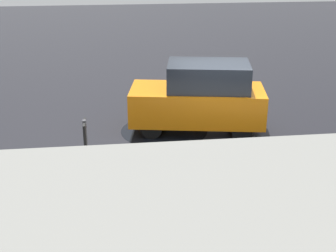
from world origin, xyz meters
name	(u,v)px	position (x,y,z in m)	size (l,w,h in m)	color
ground_plane	(218,138)	(0.00, 0.00, 0.00)	(60.00, 60.00, 0.00)	black
kerb_strip	(263,217)	(0.00, 4.20, 0.02)	(24.00, 3.20, 0.04)	gray
moving_hatchback	(200,97)	(0.43, -0.70, 1.03)	(4.14, 2.36, 2.06)	orange
fire_hydrant	(100,186)	(3.33, 3.16, 0.40)	(0.42, 0.31, 0.80)	red
pedestrian	(46,176)	(4.46, 3.10, 0.68)	(0.26, 0.57, 1.22)	blue
sign_post	(87,162)	(3.49, 4.39, 1.58)	(0.07, 0.44, 2.40)	#4C4C51
puddle_patch	(164,130)	(1.50, -0.74, 0.00)	(2.60, 2.60, 0.01)	black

